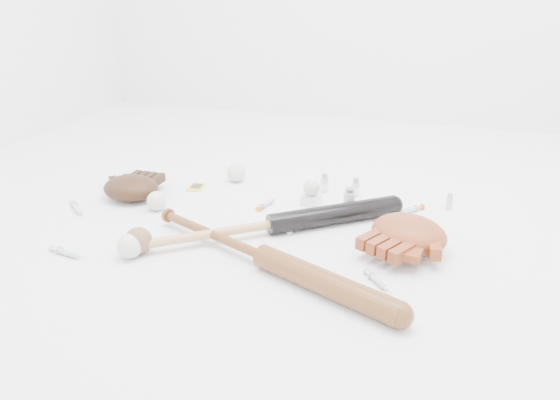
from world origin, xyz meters
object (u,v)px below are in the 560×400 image
(bat_wood, at_px, (264,257))
(pedestal, at_px, (311,200))
(glove_dark, at_px, (131,188))
(bat_dark, at_px, (272,224))

(bat_wood, bearing_deg, pedestal, 111.77)
(bat_wood, bearing_deg, glove_dark, 175.85)
(bat_wood, xyz_separation_m, glove_dark, (-0.63, 0.34, 0.01))
(bat_wood, xyz_separation_m, pedestal, (0.02, 0.48, -0.02))
(bat_dark, relative_size, bat_wood, 1.02)
(bat_wood, distance_m, glove_dark, 0.72)
(bat_wood, height_order, glove_dark, glove_dark)
(bat_dark, distance_m, bat_wood, 0.21)
(bat_dark, height_order, bat_wood, bat_dark)
(glove_dark, bearing_deg, pedestal, 13.29)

